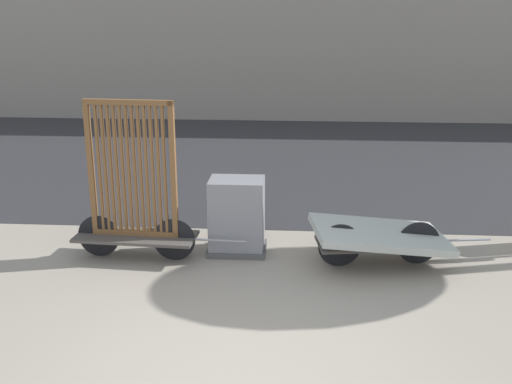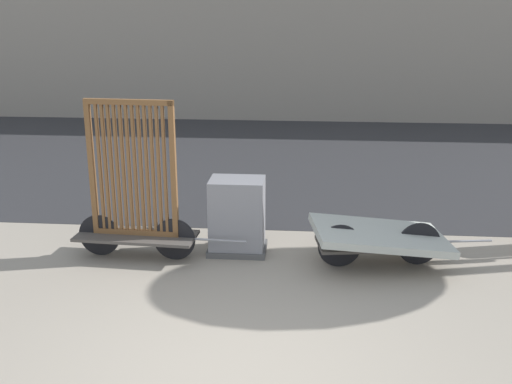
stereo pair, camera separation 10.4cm
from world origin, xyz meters
name	(u,v)px [view 2 (the right image)]	position (x,y,z in m)	size (l,w,h in m)	color
ground_plane	(232,376)	(0.00, 0.00, 0.00)	(60.00, 60.00, 0.00)	gray
road_strip	(278,157)	(0.00, 8.56, 0.00)	(56.00, 9.44, 0.01)	#2D2D30
bike_cart_with_bedframe	(135,202)	(-1.62, 2.66, 0.79)	(2.34, 0.70, 2.16)	#4C4742
bike_cart_with_mattress	(380,237)	(1.63, 2.66, 0.39)	(2.44, 1.34, 0.58)	#4C4742
utility_cabinet	(237,219)	(-0.29, 2.97, 0.48)	(0.80, 0.60, 1.05)	#4C4C4C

